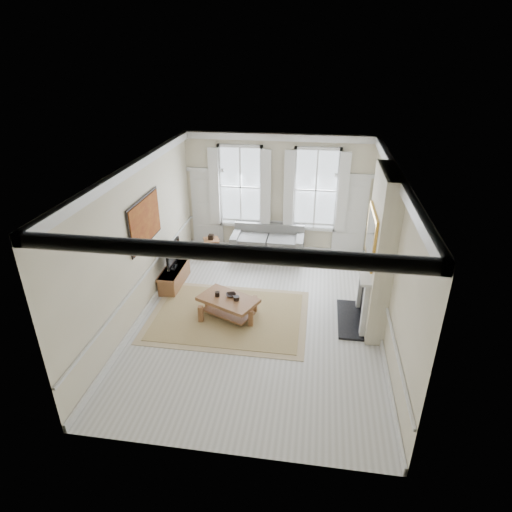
% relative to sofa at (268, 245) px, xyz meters
% --- Properties ---
extents(floor, '(7.20, 7.20, 0.00)m').
position_rel_sofa_xyz_m(floor, '(0.20, -3.11, -0.37)').
color(floor, '#B7B5AD').
rests_on(floor, ground).
extents(ceiling, '(7.20, 7.20, 0.00)m').
position_rel_sofa_xyz_m(ceiling, '(0.20, -3.11, 3.03)').
color(ceiling, white).
rests_on(ceiling, back_wall).
extents(back_wall, '(5.20, 0.00, 5.20)m').
position_rel_sofa_xyz_m(back_wall, '(0.20, 0.49, 1.33)').
color(back_wall, beige).
rests_on(back_wall, floor).
extents(left_wall, '(0.00, 7.20, 7.20)m').
position_rel_sofa_xyz_m(left_wall, '(-2.40, -3.11, 1.33)').
color(left_wall, beige).
rests_on(left_wall, floor).
extents(right_wall, '(0.00, 7.20, 7.20)m').
position_rel_sofa_xyz_m(right_wall, '(2.80, -3.11, 1.33)').
color(right_wall, beige).
rests_on(right_wall, floor).
extents(window_left, '(1.26, 0.20, 2.20)m').
position_rel_sofa_xyz_m(window_left, '(-0.85, 0.44, 1.53)').
color(window_left, '#B2BCC6').
rests_on(window_left, back_wall).
extents(window_right, '(1.26, 0.20, 2.20)m').
position_rel_sofa_xyz_m(window_right, '(1.25, 0.44, 1.53)').
color(window_right, '#B2BCC6').
rests_on(window_right, back_wall).
extents(door_left, '(0.90, 0.08, 2.30)m').
position_rel_sofa_xyz_m(door_left, '(-1.85, 0.45, 0.78)').
color(door_left, silver).
rests_on(door_left, floor).
extents(door_right, '(0.90, 0.08, 2.30)m').
position_rel_sofa_xyz_m(door_right, '(2.25, 0.45, 0.78)').
color(door_right, silver).
rests_on(door_right, floor).
extents(painting, '(0.05, 1.66, 1.06)m').
position_rel_sofa_xyz_m(painting, '(-2.36, -2.81, 1.68)').
color(painting, '#A05A1B').
rests_on(painting, left_wall).
extents(chimney_breast, '(0.35, 1.70, 3.38)m').
position_rel_sofa_xyz_m(chimney_breast, '(2.63, -2.91, 1.33)').
color(chimney_breast, beige).
rests_on(chimney_breast, floor).
extents(hearth, '(0.55, 1.50, 0.05)m').
position_rel_sofa_xyz_m(hearth, '(2.20, -2.91, -0.35)').
color(hearth, black).
rests_on(hearth, floor).
extents(fireplace, '(0.21, 1.45, 1.33)m').
position_rel_sofa_xyz_m(fireplace, '(2.40, -2.91, 0.36)').
color(fireplace, silver).
rests_on(fireplace, floor).
extents(mirror, '(0.06, 1.26, 1.06)m').
position_rel_sofa_xyz_m(mirror, '(2.41, -2.91, 1.68)').
color(mirror, gold).
rests_on(mirror, chimney_breast).
extents(sofa, '(2.01, 0.98, 0.90)m').
position_rel_sofa_xyz_m(sofa, '(0.00, 0.00, 0.00)').
color(sofa, slate).
rests_on(sofa, floor).
extents(side_table, '(0.54, 0.54, 0.52)m').
position_rel_sofa_xyz_m(side_table, '(-1.61, -0.19, 0.04)').
color(side_table, brown).
rests_on(side_table, floor).
extents(rug, '(3.50, 2.60, 0.02)m').
position_rel_sofa_xyz_m(rug, '(-0.50, -3.16, -0.36)').
color(rug, '#957E4D').
rests_on(rug, floor).
extents(coffee_table, '(1.46, 1.20, 0.48)m').
position_rel_sofa_xyz_m(coffee_table, '(-0.50, -3.16, 0.02)').
color(coffee_table, brown).
rests_on(coffee_table, rug).
extents(ceramic_pot_a, '(0.10, 0.10, 0.10)m').
position_rel_sofa_xyz_m(ceramic_pot_a, '(-0.75, -3.11, 0.16)').
color(ceramic_pot_a, black).
rests_on(ceramic_pot_a, coffee_table).
extents(ceramic_pot_b, '(0.13, 0.13, 0.09)m').
position_rel_sofa_xyz_m(ceramic_pot_b, '(-0.30, -3.21, 0.15)').
color(ceramic_pot_b, black).
rests_on(ceramic_pot_b, coffee_table).
extents(bowl, '(0.28, 0.28, 0.05)m').
position_rel_sofa_xyz_m(bowl, '(-0.45, -3.06, 0.13)').
color(bowl, black).
rests_on(bowl, coffee_table).
extents(tv_stand, '(0.42, 1.30, 0.47)m').
position_rel_sofa_xyz_m(tv_stand, '(-2.14, -1.94, -0.14)').
color(tv_stand, brown).
rests_on(tv_stand, floor).
extents(tv, '(0.08, 0.90, 0.68)m').
position_rel_sofa_xyz_m(tv, '(-2.12, -1.94, 0.49)').
color(tv, black).
rests_on(tv, tv_stand).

